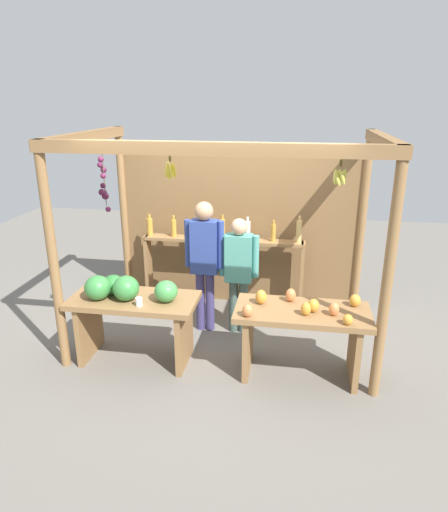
% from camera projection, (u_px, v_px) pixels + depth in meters
% --- Properties ---
extents(ground_plane, '(12.00, 12.00, 0.00)m').
position_uv_depth(ground_plane, '(227.00, 333.00, 5.70)').
color(ground_plane, slate).
rests_on(ground_plane, ground).
extents(market_stall, '(3.38, 2.07, 2.42)m').
position_uv_depth(market_stall, '(232.00, 215.00, 5.68)').
color(market_stall, olive).
rests_on(market_stall, ground).
extents(fruit_counter_left, '(1.37, 0.64, 1.01)m').
position_uv_depth(fruit_counter_left, '(130.00, 304.00, 4.92)').
color(fruit_counter_left, olive).
rests_on(fruit_counter_left, ground).
extents(fruit_counter_right, '(1.37, 0.64, 0.90)m').
position_uv_depth(fruit_counter_right, '(302.00, 325.00, 4.69)').
color(fruit_counter_right, olive).
rests_on(fruit_counter_right, ground).
extents(bottle_shelf_unit, '(2.17, 0.22, 1.35)m').
position_uv_depth(bottle_shelf_unit, '(223.00, 252.00, 6.14)').
color(bottle_shelf_unit, olive).
rests_on(bottle_shelf_unit, ground).
extents(vendor_man, '(0.48, 0.22, 1.64)m').
position_uv_depth(vendor_man, '(205.00, 255.00, 5.49)').
color(vendor_man, '#3E3769').
rests_on(vendor_man, ground).
extents(vendor_woman, '(0.48, 0.20, 1.45)m').
position_uv_depth(vendor_woman, '(239.00, 267.00, 5.48)').
color(vendor_woman, '#445950').
rests_on(vendor_woman, ground).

